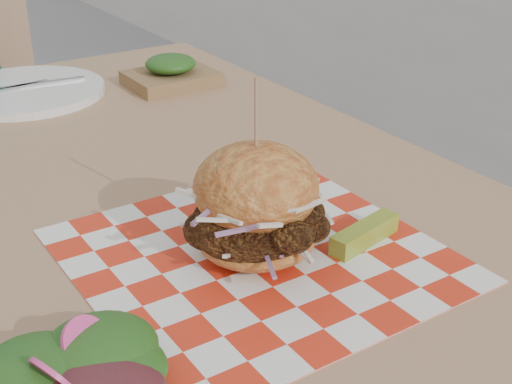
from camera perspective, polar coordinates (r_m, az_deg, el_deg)
patio_table at (r=0.96m, az=-9.82°, el=-3.65°), size 0.80×1.20×0.75m
paper_liner at (r=0.75m, az=0.00°, el=-5.07°), size 0.36×0.36×0.00m
sandwich at (r=0.72m, az=-0.00°, el=-1.39°), size 0.17×0.17×0.19m
pickle_spear at (r=0.77m, az=8.69°, el=-3.35°), size 0.10×0.04×0.02m
side_salad at (r=0.59m, az=-13.90°, el=-14.65°), size 0.13×0.14×0.05m
place_setting at (r=1.30m, az=-17.99°, el=7.68°), size 0.27×0.27×0.02m
kraft_tray at (r=1.29m, az=-6.81°, el=9.42°), size 0.15×0.12×0.06m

